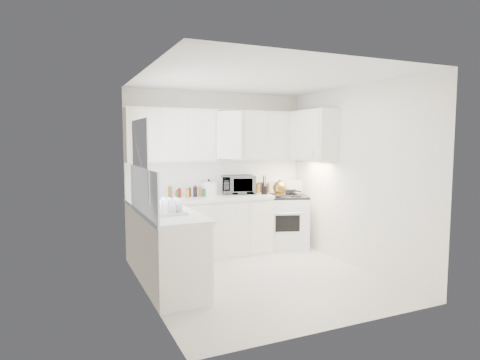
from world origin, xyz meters
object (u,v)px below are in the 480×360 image
rice_cooker (209,187)px  tea_kettle (280,187)px  stove (284,214)px  dish_rack (168,205)px  microwave (238,183)px  utensil_crock (264,185)px

rice_cooker → tea_kettle: bearing=-9.1°
tea_kettle → rice_cooker: bearing=151.2°
stove → rice_cooker: 1.40m
dish_rack → stove: bearing=24.9°
tea_kettle → microwave: bearing=137.8°
microwave → utensil_crock: (0.35, -0.27, -0.02)m
microwave → rice_cooker: 0.52m
dish_rack → rice_cooker: bearing=50.2°
stove → microwave: microwave is taller
microwave → dish_rack: (-1.54, -1.43, -0.07)m
microwave → dish_rack: bearing=-123.3°
stove → utensil_crock: bearing=-146.8°
microwave → utensil_crock: microwave is taller
tea_kettle → rice_cooker: (-1.12, 0.30, 0.01)m
utensil_crock → dish_rack: bearing=-148.4°
microwave → rice_cooker: (-0.51, -0.03, -0.05)m
stove → utensil_crock: utensil_crock is taller
stove → microwave: bearing=-172.2°
tea_kettle → microwave: 0.69m
utensil_crock → tea_kettle: bearing=-11.9°
tea_kettle → utensil_crock: 0.27m
microwave → utensil_crock: size_ratio=1.69×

